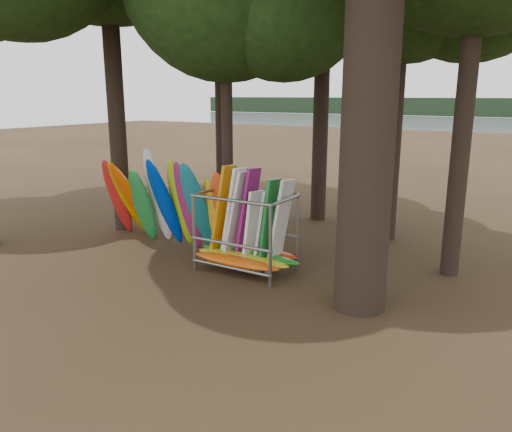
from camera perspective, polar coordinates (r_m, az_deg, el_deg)
The scene contains 4 objects.
ground at distance 13.73m, azimuth -6.17°, elevation -6.54°, with size 120.00×120.00×0.00m, color #47331E.
lake at distance 70.75m, azimuth 25.32°, elevation 8.59°, with size 160.00×160.00×0.00m, color gray.
kayak_row at distance 15.98m, azimuth -10.36°, elevation 1.38°, with size 5.27×2.20×3.28m.
storage_rack at distance 13.59m, azimuth -1.12°, elevation -2.17°, with size 3.17×1.63×2.89m.
Camera 1 is at (7.95, -10.14, 4.74)m, focal length 35.00 mm.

